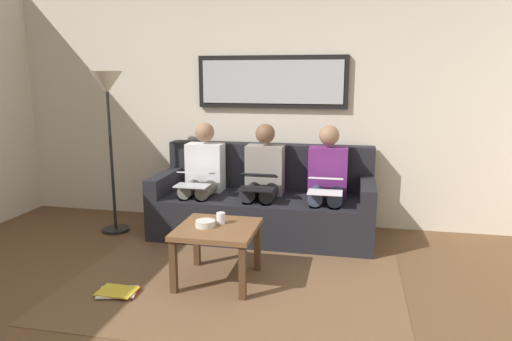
% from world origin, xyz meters
% --- Properties ---
extents(wall_rear, '(6.00, 0.12, 2.60)m').
position_xyz_m(wall_rear, '(0.00, -2.60, 1.30)').
color(wall_rear, beige).
rests_on(wall_rear, ground_plane).
extents(area_rug, '(2.60, 1.80, 0.01)m').
position_xyz_m(area_rug, '(0.00, -0.85, 0.00)').
color(area_rug, brown).
rests_on(area_rug, ground_plane).
extents(couch, '(2.20, 0.90, 0.90)m').
position_xyz_m(couch, '(0.00, -2.12, 0.31)').
color(couch, black).
rests_on(couch, ground_plane).
extents(framed_mirror, '(1.61, 0.05, 0.55)m').
position_xyz_m(framed_mirror, '(0.00, -2.51, 1.55)').
color(framed_mirror, black).
extents(coffee_table, '(0.61, 0.61, 0.46)m').
position_xyz_m(coffee_table, '(0.14, -0.90, 0.39)').
color(coffee_table, brown).
rests_on(coffee_table, ground_plane).
extents(cup, '(0.07, 0.07, 0.09)m').
position_xyz_m(cup, '(0.13, -0.98, 0.50)').
color(cup, silver).
rests_on(cup, coffee_table).
extents(bowl, '(0.16, 0.16, 0.05)m').
position_xyz_m(bowl, '(0.23, -0.88, 0.48)').
color(bowl, beige).
rests_on(bowl, coffee_table).
extents(person_left, '(0.38, 0.58, 1.14)m').
position_xyz_m(person_left, '(-0.64, -2.05, 0.61)').
color(person_left, '#66236B').
rests_on(person_left, couch).
extents(laptop_white, '(0.32, 0.32, 0.14)m').
position_xyz_m(laptop_white, '(-0.64, -1.80, 0.63)').
color(laptop_white, white).
extents(person_middle, '(0.38, 0.58, 1.14)m').
position_xyz_m(person_middle, '(0.00, -2.05, 0.61)').
color(person_middle, gray).
rests_on(person_middle, couch).
extents(laptop_black, '(0.33, 0.34, 0.15)m').
position_xyz_m(laptop_black, '(0.00, -1.80, 0.62)').
color(laptop_black, black).
extents(person_right, '(0.38, 0.58, 1.14)m').
position_xyz_m(person_right, '(0.64, -2.05, 0.61)').
color(person_right, silver).
rests_on(person_right, couch).
extents(laptop_silver, '(0.33, 0.32, 0.14)m').
position_xyz_m(laptop_silver, '(0.64, -1.80, 0.62)').
color(laptop_silver, silver).
extents(magazine_stack, '(0.32, 0.28, 0.03)m').
position_xyz_m(magazine_stack, '(0.81, -0.52, 0.02)').
color(magazine_stack, red).
rests_on(magazine_stack, ground_plane).
extents(standing_lamp, '(0.32, 0.32, 1.66)m').
position_xyz_m(standing_lamp, '(1.55, -1.85, 1.37)').
color(standing_lamp, black).
rests_on(standing_lamp, ground_plane).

